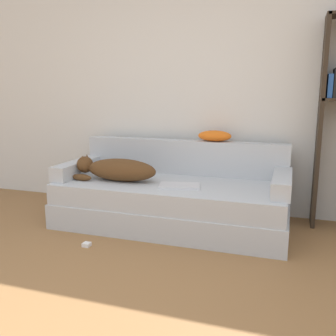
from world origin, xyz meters
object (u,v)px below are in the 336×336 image
(throw_pillow, at_px, (215,136))
(power_adapter, at_px, (87,245))
(couch, at_px, (171,204))
(laptop, at_px, (180,186))
(dog, at_px, (116,169))

(throw_pillow, height_order, power_adapter, throw_pillow)
(couch, relative_size, power_adapter, 35.05)
(laptop, bearing_deg, throw_pillow, 58.12)
(laptop, bearing_deg, couch, 118.26)
(laptop, distance_m, power_adapter, 0.92)
(throw_pillow, xyz_separation_m, power_adapter, (-0.80, -1.10, -0.78))
(laptop, relative_size, power_adapter, 6.53)
(couch, relative_size, laptop, 5.36)
(couch, xyz_separation_m, laptop, (0.12, -0.14, 0.22))
(dog, relative_size, power_adapter, 13.36)
(couch, bearing_deg, power_adapter, -125.53)
(power_adapter, bearing_deg, couch, 54.47)
(couch, distance_m, power_adapter, 0.87)
(couch, xyz_separation_m, power_adapter, (-0.49, -0.69, -0.19))
(dog, distance_m, power_adapter, 0.77)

